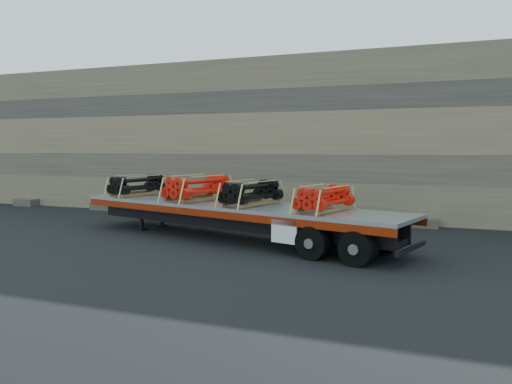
# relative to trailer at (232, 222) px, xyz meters

# --- Properties ---
(ground) EXTENTS (120.00, 120.00, 0.00)m
(ground) POSITION_rel_trailer_xyz_m (-1.17, 0.33, -0.61)
(ground) COLOR black
(ground) RESTS_ON ground
(rock_wall) EXTENTS (44.00, 3.00, 7.00)m
(rock_wall) POSITION_rel_trailer_xyz_m (-1.17, 6.83, 2.89)
(rock_wall) COLOR #7A6B54
(rock_wall) RESTS_ON ground
(trailer) EXTENTS (12.40, 5.48, 1.22)m
(trailer) POSITION_rel_trailer_xyz_m (0.00, 0.00, 0.00)
(trailer) COLOR #ABAEB3
(trailer) RESTS_ON ground
(bundle_front) EXTENTS (1.57, 2.31, 0.75)m
(bundle_front) POSITION_rel_trailer_xyz_m (-4.57, 1.25, 0.99)
(bundle_front) COLOR black
(bundle_front) RESTS_ON trailer
(bundle_midfront) EXTENTS (1.79, 2.63, 0.85)m
(bundle_midfront) POSITION_rel_trailer_xyz_m (-1.49, 0.41, 1.04)
(bundle_midfront) COLOR red
(bundle_midfront) RESTS_ON trailer
(bundle_midrear) EXTENTS (1.59, 2.34, 0.76)m
(bundle_midrear) POSITION_rel_trailer_xyz_m (0.77, -0.21, 0.99)
(bundle_midrear) COLOR black
(bundle_midrear) RESTS_ON trailer
(bundle_rear) EXTENTS (1.50, 2.21, 0.71)m
(bundle_rear) POSITION_rel_trailer_xyz_m (3.34, -0.91, 0.97)
(bundle_rear) COLOR red
(bundle_rear) RESTS_ON trailer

